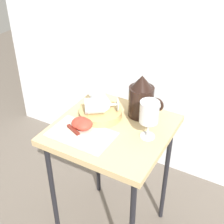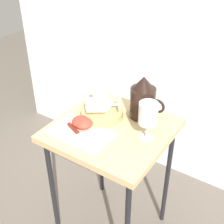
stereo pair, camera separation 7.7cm
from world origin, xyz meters
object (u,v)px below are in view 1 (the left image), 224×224
object	(u,v)px
knife	(78,134)
wine_glass_tipped_near	(100,101)
table	(112,140)
apple_half_left	(80,123)
wine_glass_tipped_far	(95,106)
apple_half_right	(84,124)
pitcher	(141,100)
basket_tray	(101,113)
wine_glass_upright	(149,114)

from	to	relation	value
knife	wine_glass_tipped_near	bearing A→B (deg)	90.51
table	knife	bearing A→B (deg)	-128.37
wine_glass_tipped_near	apple_half_left	bearing A→B (deg)	-98.06
wine_glass_tipped_far	apple_half_right	bearing A→B (deg)	-92.15
wine_glass_tipped_near	apple_half_left	xyz separation A→B (m)	(-0.02, -0.14, -0.05)
pitcher	apple_half_right	world-z (taller)	pitcher
wine_glass_tipped_near	apple_half_left	distance (m)	0.14
basket_tray	wine_glass_upright	xyz separation A→B (m)	(0.25, -0.04, 0.10)
knife	basket_tray	bearing A→B (deg)	86.60
wine_glass_tipped_far	knife	xyz separation A→B (m)	(-0.00, -0.14, -0.06)
wine_glass_tipped_near	pitcher	bearing A→B (deg)	26.73
wine_glass_tipped_far	apple_half_right	world-z (taller)	wine_glass_tipped_far
wine_glass_upright	apple_half_left	distance (m)	0.31
wine_glass_upright	wine_glass_tipped_near	size ratio (longest dim) A/B	1.15
pitcher	apple_half_left	world-z (taller)	pitcher
wine_glass_tipped_near	apple_half_left	world-z (taller)	wine_glass_tipped_near
basket_tray	apple_half_right	size ratio (longest dim) A/B	2.53
table	wine_glass_upright	bearing A→B (deg)	4.47
basket_tray	knife	xyz separation A→B (m)	(-0.01, -0.17, -0.01)
table	apple_half_left	distance (m)	0.17
pitcher	wine_glass_tipped_far	world-z (taller)	pitcher
wine_glass_upright	knife	distance (m)	0.31
basket_tray	knife	size ratio (longest dim) A/B	0.96
pitcher	knife	size ratio (longest dim) A/B	0.99
basket_tray	apple_half_right	distance (m)	0.12
wine_glass_tipped_far	apple_half_left	bearing A→B (deg)	-103.90
apple_half_left	pitcher	bearing A→B (deg)	49.53
table	wine_glass_tipped_far	world-z (taller)	wine_glass_tipped_far
pitcher	wine_glass_tipped_far	distance (m)	0.21
table	apple_half_right	xyz separation A→B (m)	(-0.10, -0.07, 0.10)
knife	wine_glass_upright	bearing A→B (deg)	27.52
wine_glass_upright	pitcher	bearing A→B (deg)	124.94
wine_glass_tipped_far	apple_half_left	xyz separation A→B (m)	(-0.02, -0.09, -0.05)
apple_half_left	wine_glass_tipped_near	bearing A→B (deg)	81.94
wine_glass_tipped_near	wine_glass_tipped_far	xyz separation A→B (m)	(0.00, -0.04, -0.00)
pitcher	wine_glass_tipped_near	bearing A→B (deg)	-153.27
wine_glass_tipped_far	apple_half_left	world-z (taller)	wine_glass_tipped_far
pitcher	apple_half_right	bearing A→B (deg)	-127.11
basket_tray	wine_glass_tipped_near	bearing A→B (deg)	127.04
wine_glass_tipped_far	apple_half_right	distance (m)	0.10
knife	pitcher	bearing A→B (deg)	58.63
pitcher	wine_glass_upright	bearing A→B (deg)	-55.06
wine_glass_tipped_near	apple_half_right	bearing A→B (deg)	-90.08
wine_glass_tipped_near	wine_glass_tipped_far	bearing A→B (deg)	-85.72
basket_tray	wine_glass_tipped_near	xyz separation A→B (m)	(-0.01, 0.02, 0.06)
basket_tray	wine_glass_tipped_far	bearing A→B (deg)	-106.88
pitcher	wine_glass_tipped_far	bearing A→B (deg)	-141.97
table	wine_glass_upright	xyz separation A→B (m)	(0.16, 0.01, 0.19)
apple_half_right	apple_half_left	bearing A→B (deg)	170.86
basket_tray	wine_glass_tipped_far	size ratio (longest dim) A/B	1.23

